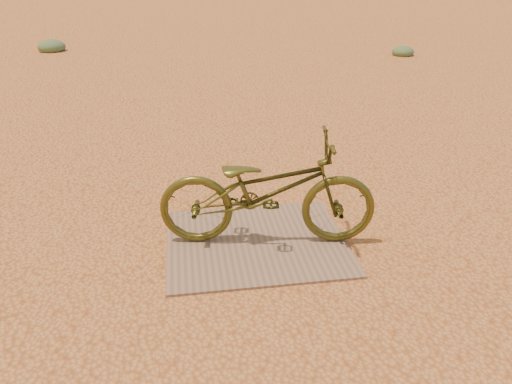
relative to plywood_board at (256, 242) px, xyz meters
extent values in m
plane|color=tan|center=(0.15, 0.22, -0.01)|extent=(120.00, 120.00, 0.00)
cube|color=#7E6454|center=(0.00, 0.00, 0.00)|extent=(1.50, 1.28, 0.02)
imported|color=#434417|center=(0.09, 0.00, 0.47)|extent=(1.83, 0.86, 0.93)
ellipsoid|color=#55734F|center=(-3.66, 9.86, -0.01)|extent=(0.67, 0.67, 0.37)
ellipsoid|color=#55734F|center=(4.80, 7.98, -0.01)|extent=(0.52, 0.52, 0.29)
camera|label=1|loc=(-0.55, -3.58, 2.21)|focal=35.00mm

